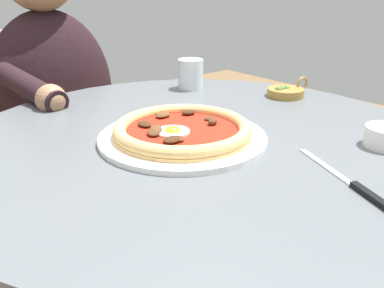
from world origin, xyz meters
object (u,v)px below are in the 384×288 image
water_glass (191,76)px  pizza_on_plate (182,132)px  dining_table (198,207)px  cafe_chair_diner (42,138)px  steak_knife (359,189)px  olive_pan (286,92)px  diner_person (61,152)px

water_glass → pizza_on_plate: bearing=-41.4°
dining_table → water_glass: (-0.28, 0.21, 0.19)m
pizza_on_plate → cafe_chair_diner: cafe_chair_diner is taller
steak_knife → olive_pan: size_ratio=1.87×
water_glass → steak_knife: size_ratio=0.36×
diner_person → olive_pan: bearing=32.2°
pizza_on_plate → dining_table: bearing=97.0°
water_glass → cafe_chair_diner: size_ratio=0.09×
steak_knife → pizza_on_plate: bearing=-167.0°
pizza_on_plate → olive_pan: bearing=100.5°
olive_pan → pizza_on_plate: bearing=-79.5°
dining_table → cafe_chair_diner: 0.80m
water_glass → steak_knife: (0.59, -0.18, -0.03)m
steak_knife → diner_person: size_ratio=0.19×
olive_pan → dining_table: bearing=-79.0°
olive_pan → cafe_chair_diner: cafe_chair_diner is taller
olive_pan → cafe_chair_diner: size_ratio=0.13×
dining_table → steak_knife: 0.35m
water_glass → steak_knife: bearing=-16.9°
diner_person → cafe_chair_diner: size_ratio=1.30×
olive_pan → cafe_chair_diner: 0.86m
pizza_on_plate → cafe_chair_diner: bearing=179.2°
water_glass → cafe_chair_diner: bearing=-155.3°
pizza_on_plate → steak_knife: bearing=13.0°
steak_knife → diner_person: bearing=-176.7°
olive_pan → diner_person: size_ratio=0.10×
steak_knife → olive_pan: 0.49m
dining_table → steak_knife: (0.31, 0.03, 0.16)m
water_glass → diner_person: size_ratio=0.07×
olive_pan → diner_person: bearing=-147.8°
water_glass → diner_person: (-0.37, -0.23, -0.28)m
pizza_on_plate → steak_knife: size_ratio=1.42×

